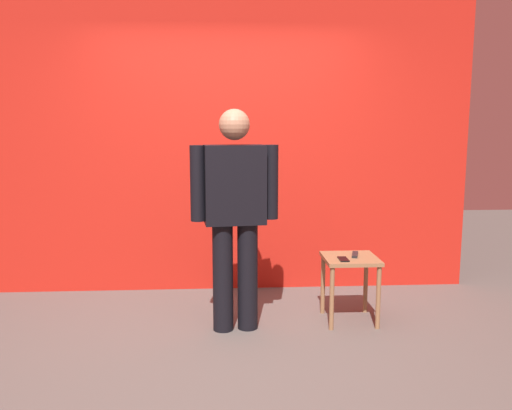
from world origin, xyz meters
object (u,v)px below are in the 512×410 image
(tv_remote, at_px, (355,255))
(cell_phone, at_px, (343,259))
(standing_person, at_px, (235,209))
(side_table, at_px, (350,269))

(tv_remote, bearing_deg, cell_phone, -119.03)
(cell_phone, xyz_separation_m, tv_remote, (0.12, 0.12, 0.01))
(standing_person, xyz_separation_m, cell_phone, (0.84, 0.03, -0.41))
(standing_person, bearing_deg, side_table, 7.20)
(cell_phone, height_order, tv_remote, tv_remote)
(side_table, height_order, cell_phone, cell_phone)
(side_table, relative_size, cell_phone, 3.69)
(side_table, bearing_deg, standing_person, -172.80)
(side_table, height_order, tv_remote, tv_remote)
(standing_person, relative_size, side_table, 3.18)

